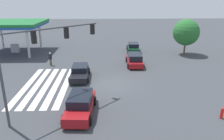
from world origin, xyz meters
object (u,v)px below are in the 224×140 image
object	(u,v)px
traffic_signal_mast	(41,49)
car_3	(135,60)
car_0	(80,72)
car_1	(80,105)
pedestrian	(50,58)
car_2	(133,47)
tree_corner_b	(186,32)
fire_hydrant	(222,113)

from	to	relation	value
traffic_signal_mast	car_3	bearing A→B (deg)	9.23
car_0	car_3	size ratio (longest dim) A/B	0.97
traffic_signal_mast	car_1	xyz separation A→B (m)	(0.45, 2.62, -4.18)
car_3	pedestrian	bearing A→B (deg)	90.39
car_2	tree_corner_b	world-z (taller)	tree_corner_b
car_0	fire_hydrant	size ratio (longest dim) A/B	5.40
car_0	fire_hydrant	xyz separation A→B (m)	(8.92, 11.10, -0.22)
car_0	pedestrian	xyz separation A→B (m)	(-4.72, -4.21, 0.33)
pedestrian	traffic_signal_mast	bearing A→B (deg)	-37.18
car_1	traffic_signal_mast	bearing A→B (deg)	-95.96
car_1	car_3	distance (m)	13.47
car_2	tree_corner_b	bearing A→B (deg)	-102.26
traffic_signal_mast	car_3	size ratio (longest dim) A/B	1.37
pedestrian	tree_corner_b	size ratio (longest dim) A/B	0.32
car_3	tree_corner_b	size ratio (longest dim) A/B	0.89
pedestrian	car_0	bearing A→B (deg)	-6.72
tree_corner_b	fire_hydrant	size ratio (longest dim) A/B	6.22
car_0	pedestrian	size ratio (longest dim) A/B	2.68
pedestrian	car_1	bearing A→B (deg)	-26.54
car_1	fire_hydrant	distance (m)	10.37
car_0	pedestrian	distance (m)	6.33
traffic_signal_mast	car_2	bearing A→B (deg)	19.30
car_0	tree_corner_b	size ratio (longest dim) A/B	0.87
traffic_signal_mast	fire_hydrant	size ratio (longest dim) A/B	7.58
car_3	pedestrian	size ratio (longest dim) A/B	2.75
car_1	car_2	xyz separation A→B (m)	(-19.67, 6.63, -0.04)
car_2	car_3	world-z (taller)	car_3
car_1	pedestrian	world-z (taller)	pedestrian
car_1	tree_corner_b	bearing A→B (deg)	144.63
fire_hydrant	pedestrian	bearing A→B (deg)	-131.69
car_0	tree_corner_b	distance (m)	18.13
car_0	tree_corner_b	world-z (taller)	tree_corner_b
car_2	tree_corner_b	size ratio (longest dim) A/B	0.84
car_2	fire_hydrant	distance (m)	21.17
traffic_signal_mast	car_3	xyz separation A→B (m)	(-11.70, 8.43, -4.17)
car_0	pedestrian	bearing A→B (deg)	-139.12
car_1	car_3	world-z (taller)	car_3
car_3	car_2	bearing A→B (deg)	-4.23
traffic_signal_mast	pedestrian	distance (m)	12.86
car_2	tree_corner_b	xyz separation A→B (m)	(2.19, 7.61, 2.70)
traffic_signal_mast	tree_corner_b	world-z (taller)	traffic_signal_mast
pedestrian	fire_hydrant	bearing A→B (deg)	-0.13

